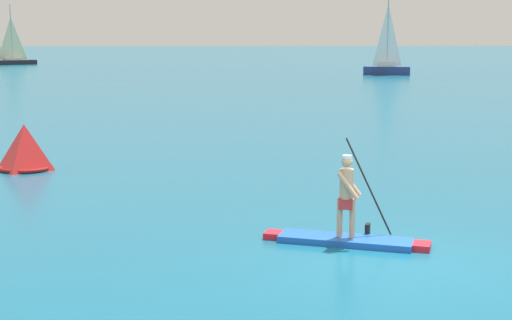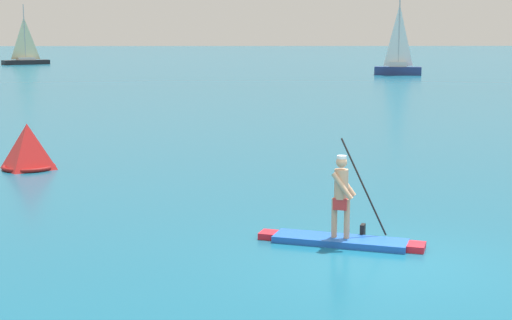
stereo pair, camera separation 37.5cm
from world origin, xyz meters
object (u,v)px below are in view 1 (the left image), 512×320
Objects in this scene: paddleboarder_mid_center at (347,227)px; sailboat_left_horizon at (13,58)px; race_marker_buoy at (25,149)px; sailboat_right_horizon at (387,63)px.

sailboat_left_horizon reaches higher than paddleboarder_mid_center.
paddleboarder_mid_center reaches higher than race_marker_buoy.
sailboat_right_horizon is at bearing 96.49° from paddleboarder_mid_center.
sailboat_left_horizon is at bearing 104.87° from race_marker_buoy.
sailboat_right_horizon reaches higher than race_marker_buoy.
paddleboarder_mid_center is 11.60m from race_marker_buoy.
race_marker_buoy is at bearing 153.57° from paddleboarder_mid_center.
race_marker_buoy is 0.21× the size of sailboat_left_horizon.
race_marker_buoy is at bearing -107.33° from sailboat_left_horizon.
paddleboarder_mid_center is 2.03× the size of race_marker_buoy.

